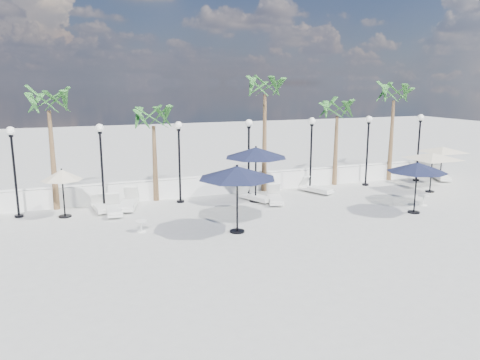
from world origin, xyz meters
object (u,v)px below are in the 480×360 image
object	(u,v)px
parasol_cream_small	(62,176)
lounger_2	(129,203)
lounger_1	(114,209)
lounger_3	(100,207)
parasol_cream_sq_b	(443,147)
lounger_6	(316,188)
parasol_navy_left	(237,173)
parasol_navy_right	(417,167)
lounger_4	(256,196)
parasol_cream_sq_a	(433,153)
parasol_navy_mid	(256,153)
lounger_5	(275,198)
lounger_7	(440,176)

from	to	relation	value
parasol_cream_small	lounger_2	bearing A→B (deg)	8.30
lounger_1	lounger_2	bearing A→B (deg)	45.15
lounger_1	lounger_3	xyz separation A→B (m)	(-0.50, 0.69, -0.04)
lounger_2	parasol_cream_sq_b	bearing A→B (deg)	16.21
lounger_6	lounger_2	bearing A→B (deg)	155.70
parasol_navy_left	parasol_cream_small	bearing A→B (deg)	143.33
parasol_navy_right	parasol_navy_left	bearing A→B (deg)	178.25
lounger_1	lounger_3	bearing A→B (deg)	128.38
lounger_4	parasol_cream_sq_a	distance (m)	9.53
parasol_navy_mid	parasol_cream_sq_a	xyz separation A→B (m)	(9.26, -1.43, -0.31)
lounger_1	parasol_cream_sq_b	world-z (taller)	parasol_cream_sq_b
lounger_1	lounger_4	bearing A→B (deg)	1.37
parasol_navy_left	lounger_2	bearing A→B (deg)	124.33
lounger_5	lounger_7	bearing A→B (deg)	27.43
lounger_1	lounger_6	xyz separation A→B (m)	(10.20, 0.37, -0.00)
parasol_navy_left	parasol_cream_sq_b	bearing A→B (deg)	18.64
lounger_7	parasol_navy_left	xyz separation A→B (m)	(-14.59, -4.94, 2.05)
lounger_3	parasol_cream_sq_a	size ratio (longest dim) A/B	0.38
lounger_2	lounger_6	world-z (taller)	lounger_2
lounger_2	parasol_navy_right	bearing A→B (deg)	-7.92
lounger_2	parasol_cream_sq_a	xyz separation A→B (m)	(15.12, -2.27, 1.78)
lounger_3	parasol_cream_sq_b	xyz separation A→B (m)	(19.19, -0.02, 1.73)
lounger_6	parasol_cream_small	distance (m)	12.28
lounger_3	parasol_navy_mid	bearing A→B (deg)	-14.03
lounger_4	parasol_navy_right	size ratio (longest dim) A/B	0.73
lounger_1	lounger_4	world-z (taller)	lounger_1
parasol_cream_sq_a	lounger_1	bearing A→B (deg)	174.32
parasol_navy_left	parasol_navy_right	distance (m)	8.18
lounger_2	lounger_5	distance (m)	6.77
lounger_3	parasol_navy_left	xyz separation A→B (m)	(4.62, -4.93, 2.10)
parasol_cream_sq_b	parasol_navy_mid	bearing A→B (deg)	-176.13
lounger_4	parasol_navy_right	xyz separation A→B (m)	(5.66, -4.40, 1.79)
lounger_1	lounger_3	size ratio (longest dim) A/B	1.15
lounger_4	lounger_2	bearing A→B (deg)	149.54
lounger_1	parasol_navy_left	distance (m)	6.26
lounger_4	lounger_7	xyz separation A→B (m)	(12.07, 0.78, 0.03)
lounger_4	parasol_navy_left	bearing A→B (deg)	-144.07
lounger_4	lounger_3	bearing A→B (deg)	150.88
parasol_cream_small	lounger_1	bearing A→B (deg)	-8.42
lounger_4	parasol_navy_mid	distance (m)	2.13
lounger_5	lounger_7	distance (m)	11.42
lounger_7	parasol_cream_small	distance (m)	20.75
lounger_6	parasol_navy_mid	world-z (taller)	parasol_navy_mid
lounger_3	lounger_7	distance (m)	19.20
lounger_7	lounger_5	bearing A→B (deg)	-149.24
lounger_4	parasol_cream_sq_a	bearing A→B (deg)	-32.02
lounger_7	parasol_navy_mid	world-z (taller)	parasol_navy_mid
lounger_4	parasol_cream_small	distance (m)	8.76
lounger_2	parasol_cream_sq_a	world-z (taller)	parasol_cream_sq_a
lounger_1	parasol_navy_mid	bearing A→B (deg)	0.88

